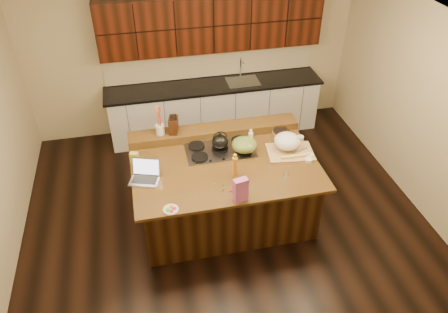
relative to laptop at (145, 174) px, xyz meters
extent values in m
cube|color=black|center=(1.02, 0.08, -0.99)|extent=(5.50, 5.00, 0.01)
cube|color=silver|center=(1.02, 0.08, 1.72)|extent=(5.50, 5.00, 0.01)
cube|color=#C3B288|center=(1.02, 2.58, 0.36)|extent=(5.50, 0.01, 2.70)
cube|color=#C3B288|center=(1.02, -2.43, 0.36)|extent=(5.50, 0.01, 2.70)
cube|color=#C3B288|center=(3.78, 0.08, 0.36)|extent=(0.01, 5.00, 2.70)
cube|color=black|center=(1.02, 0.08, -0.55)|extent=(2.22, 1.42, 0.88)
cube|color=black|center=(1.02, 0.08, -0.09)|extent=(2.40, 1.60, 0.04)
cube|color=black|center=(1.02, 0.78, -0.01)|extent=(2.40, 0.30, 0.12)
cube|color=gray|center=(1.02, 0.38, -0.06)|extent=(0.92, 0.52, 0.02)
cylinder|color=black|center=(0.72, 0.51, -0.04)|extent=(0.22, 0.22, 0.03)
cylinder|color=black|center=(1.32, 0.51, -0.04)|extent=(0.22, 0.22, 0.03)
cylinder|color=black|center=(0.72, 0.25, -0.04)|extent=(0.22, 0.22, 0.03)
cylinder|color=black|center=(1.32, 0.25, -0.04)|extent=(0.22, 0.22, 0.03)
cylinder|color=black|center=(1.02, 0.38, -0.04)|extent=(0.22, 0.22, 0.03)
cube|color=silver|center=(1.32, 2.25, -0.54)|extent=(3.60, 0.62, 0.90)
cube|color=black|center=(1.32, 2.25, -0.07)|extent=(3.70, 0.66, 0.04)
cube|color=gray|center=(1.82, 2.25, -0.05)|extent=(0.55, 0.42, 0.01)
cylinder|color=gray|center=(1.82, 2.43, 0.13)|extent=(0.02, 0.02, 0.36)
cube|color=black|center=(1.32, 2.40, 0.96)|extent=(3.60, 0.34, 0.90)
cube|color=#C3B288|center=(1.32, 2.56, 0.21)|extent=(3.60, 0.03, 0.50)
ellipsoid|color=black|center=(1.02, 0.38, 0.08)|extent=(0.28, 0.28, 0.20)
ellipsoid|color=olive|center=(1.32, 0.25, 0.07)|extent=(0.42, 0.42, 0.18)
cube|color=#B7B7BC|center=(-0.02, -0.05, -0.06)|extent=(0.41, 0.35, 0.02)
cube|color=black|center=(-0.02, -0.05, -0.05)|extent=(0.33, 0.23, 0.00)
cube|color=#B7B7BC|center=(0.02, 0.06, 0.07)|extent=(0.36, 0.18, 0.23)
cube|color=silver|center=(0.02, 0.06, 0.07)|extent=(0.32, 0.16, 0.19)
cylinder|color=orange|center=(1.09, -0.18, 0.07)|extent=(0.09, 0.09, 0.27)
cylinder|color=silver|center=(1.43, 0.34, 0.06)|extent=(0.07, 0.07, 0.25)
cube|color=tan|center=(1.93, 0.12, -0.05)|extent=(0.65, 0.51, 0.03)
ellipsoid|color=white|center=(1.90, 0.21, 0.07)|extent=(0.35, 0.35, 0.22)
cube|color=#EDD872|center=(1.82, -0.02, -0.02)|extent=(0.13, 0.04, 0.04)
cube|color=#EDD872|center=(1.95, -0.02, -0.02)|extent=(0.13, 0.04, 0.04)
cube|color=#EDD872|center=(2.08, -0.02, -0.02)|extent=(0.13, 0.04, 0.04)
cylinder|color=gray|center=(2.06, 0.10, -0.03)|extent=(0.23, 0.10, 0.01)
cylinder|color=white|center=(2.10, -0.11, -0.04)|extent=(0.11, 0.11, 0.04)
cylinder|color=white|center=(2.15, -0.03, -0.04)|extent=(0.12, 0.12, 0.04)
cylinder|color=white|center=(2.17, 0.40, -0.04)|extent=(0.13, 0.13, 0.04)
cylinder|color=#996B3F|center=(1.92, 0.51, -0.02)|extent=(0.26, 0.26, 0.09)
cone|color=silver|center=(1.72, -0.33, -0.03)|extent=(0.10, 0.10, 0.07)
cube|color=#CA5FA4|center=(1.05, -0.64, 0.09)|extent=(0.18, 0.12, 0.31)
cylinder|color=white|center=(0.23, -0.63, -0.06)|extent=(0.23, 0.23, 0.01)
cube|color=gold|center=(-0.11, 0.37, 0.01)|extent=(0.12, 0.10, 0.14)
cylinder|color=white|center=(0.27, 0.78, 0.12)|extent=(0.14, 0.14, 0.14)
cube|color=black|center=(0.46, 0.78, 0.17)|extent=(0.16, 0.21, 0.23)
ellipsoid|color=red|center=(1.05, -0.40, -0.06)|extent=(0.02, 0.02, 0.02)
ellipsoid|color=#198C26|center=(0.87, -0.46, -0.06)|extent=(0.02, 0.02, 0.02)
ellipsoid|color=red|center=(1.09, -0.44, -0.06)|extent=(0.02, 0.02, 0.02)
ellipsoid|color=#198C26|center=(0.81, -0.31, -0.06)|extent=(0.02, 0.02, 0.02)
ellipsoid|color=red|center=(0.98, -0.47, -0.06)|extent=(0.02, 0.02, 0.02)
ellipsoid|color=#198C26|center=(1.24, -0.46, -0.06)|extent=(0.02, 0.02, 0.02)
ellipsoid|color=red|center=(1.06, -0.45, -0.06)|extent=(0.02, 0.02, 0.02)
ellipsoid|color=#198C26|center=(1.21, -0.38, -0.06)|extent=(0.02, 0.02, 0.02)
ellipsoid|color=red|center=(1.05, -0.36, -0.06)|extent=(0.02, 0.02, 0.02)
ellipsoid|color=#198C26|center=(0.99, -0.52, -0.06)|extent=(0.02, 0.02, 0.02)
ellipsoid|color=red|center=(1.24, -0.32, -0.06)|extent=(0.02, 0.02, 0.02)
ellipsoid|color=#198C26|center=(0.92, -0.34, -0.06)|extent=(0.02, 0.02, 0.02)
ellipsoid|color=red|center=(0.97, -0.47, -0.06)|extent=(0.02, 0.02, 0.02)
ellipsoid|color=#198C26|center=(0.89, -0.42, -0.06)|extent=(0.02, 0.02, 0.02)
camera|label=1|loc=(0.04, -4.30, 3.38)|focal=35.00mm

